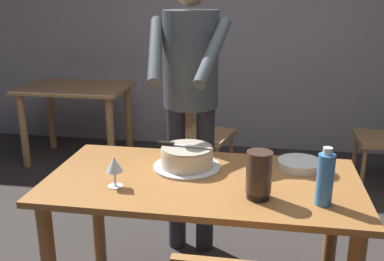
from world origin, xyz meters
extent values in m
cube|color=#ADA8B2|center=(0.00, 2.69, 1.35)|extent=(10.00, 0.12, 2.70)
cube|color=#9E6633|center=(0.00, 0.00, 0.73)|extent=(1.48, 0.75, 0.03)
cylinder|color=#9E6633|center=(-0.66, 0.30, 0.36)|extent=(0.07, 0.07, 0.72)
cylinder|color=#9E6633|center=(0.66, 0.30, 0.36)|extent=(0.07, 0.07, 0.72)
cylinder|color=silver|center=(-0.10, 0.12, 0.76)|extent=(0.34, 0.34, 0.01)
cylinder|color=beige|center=(-0.10, 0.12, 0.81)|extent=(0.26, 0.26, 0.09)
cylinder|color=#A49984|center=(-0.10, 0.12, 0.86)|extent=(0.25, 0.25, 0.01)
cube|color=silver|center=(-0.08, 0.12, 0.87)|extent=(0.20, 0.05, 0.00)
cube|color=black|center=(-0.21, 0.14, 0.87)|extent=(0.08, 0.03, 0.02)
cylinder|color=white|center=(0.46, 0.21, 0.76)|extent=(0.22, 0.22, 0.01)
cylinder|color=white|center=(0.46, 0.21, 0.77)|extent=(0.22, 0.22, 0.01)
cylinder|color=white|center=(0.46, 0.21, 0.78)|extent=(0.22, 0.22, 0.01)
cylinder|color=white|center=(0.46, 0.21, 0.79)|extent=(0.22, 0.22, 0.01)
cylinder|color=silver|center=(-0.38, -0.16, 0.75)|extent=(0.07, 0.07, 0.00)
cylinder|color=silver|center=(-0.38, -0.16, 0.79)|extent=(0.01, 0.01, 0.07)
cone|color=silver|center=(-0.38, -0.16, 0.86)|extent=(0.08, 0.08, 0.07)
cylinder|color=#387AC6|center=(0.53, -0.18, 0.86)|extent=(0.07, 0.07, 0.22)
cylinder|color=silver|center=(0.53, -0.18, 0.98)|extent=(0.04, 0.04, 0.03)
cylinder|color=black|center=(0.26, -0.17, 0.77)|extent=(0.10, 0.10, 0.03)
cylinder|color=#3F2D23|center=(0.26, -0.17, 0.87)|extent=(0.11, 0.11, 0.18)
cylinder|color=#2D2D38|center=(-0.07, 0.59, 0.47)|extent=(0.11, 0.11, 0.95)
cylinder|color=#2D2D38|center=(-0.25, 0.60, 0.47)|extent=(0.11, 0.11, 0.95)
cylinder|color=#3F474C|center=(-0.16, 0.60, 1.23)|extent=(0.32, 0.32, 0.55)
cylinder|color=#3F474C|center=(-0.01, 0.41, 1.30)|extent=(0.17, 0.42, 0.34)
cylinder|color=#3F474C|center=(-0.32, 0.42, 1.30)|extent=(0.14, 0.42, 0.34)
cube|color=tan|center=(-1.51, 1.99, 0.72)|extent=(1.00, 0.70, 0.03)
cylinder|color=tan|center=(-1.94, 1.72, 0.35)|extent=(0.07, 0.07, 0.71)
cylinder|color=tan|center=(-1.09, 1.72, 0.35)|extent=(0.07, 0.07, 0.71)
cylinder|color=tan|center=(-1.94, 2.27, 0.35)|extent=(0.07, 0.07, 0.71)
cylinder|color=tan|center=(-1.09, 2.27, 0.35)|extent=(0.07, 0.07, 0.71)
cube|color=tan|center=(-0.22, 1.65, 0.43)|extent=(0.53, 0.53, 0.04)
cylinder|color=tan|center=(0.00, 1.79, 0.21)|extent=(0.04, 0.04, 0.41)
cylinder|color=tan|center=(-0.09, 1.43, 0.21)|extent=(0.04, 0.04, 0.41)
cylinder|color=tan|center=(-0.35, 1.87, 0.21)|extent=(0.04, 0.04, 0.41)
cylinder|color=tan|center=(-0.44, 1.52, 0.21)|extent=(0.04, 0.04, 0.41)
cube|color=tan|center=(-0.42, 1.70, 0.68)|extent=(0.14, 0.43, 0.45)
cube|color=tan|center=(1.27, 1.78, 0.43)|extent=(0.44, 0.44, 0.04)
cylinder|color=tan|center=(1.09, 1.59, 0.21)|extent=(0.04, 0.04, 0.41)
cylinder|color=tan|center=(1.09, 1.96, 0.21)|extent=(0.04, 0.04, 0.41)
camera|label=1|loc=(0.27, -1.91, 1.59)|focal=41.41mm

